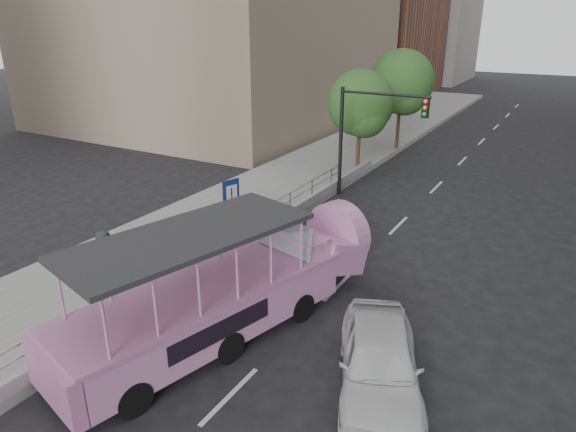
# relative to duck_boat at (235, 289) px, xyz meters

# --- Properties ---
(ground) EXTENTS (160.00, 160.00, 0.00)m
(ground) POSITION_rel_duck_boat_xyz_m (0.53, -0.41, -1.22)
(ground) COLOR black
(sidewalk) EXTENTS (5.50, 80.00, 0.30)m
(sidewalk) POSITION_rel_duck_boat_xyz_m (-5.22, 9.59, -1.07)
(sidewalk) COLOR #969691
(sidewalk) RESTS_ON ground
(kerb_wall) EXTENTS (0.24, 30.00, 0.36)m
(kerb_wall) POSITION_rel_duck_boat_xyz_m (-2.59, 1.59, -0.74)
(kerb_wall) COLOR #A6A7A1
(kerb_wall) RESTS_ON sidewalk
(guardrail) EXTENTS (0.07, 22.00, 0.71)m
(guardrail) POSITION_rel_duck_boat_xyz_m (-2.59, 1.59, -0.07)
(guardrail) COLOR silver
(guardrail) RESTS_ON kerb_wall
(duck_boat) EXTENTS (4.77, 10.14, 3.28)m
(duck_boat) POSITION_rel_duck_boat_xyz_m (0.00, 0.00, 0.00)
(duck_boat) COLOR black
(duck_boat) RESTS_ON ground
(car) EXTENTS (3.49, 4.93, 1.56)m
(car) POSITION_rel_duck_boat_xyz_m (4.40, -0.46, -0.44)
(car) COLOR silver
(car) RESTS_ON ground
(pedestrian_far) EXTENTS (0.79, 1.00, 1.80)m
(pedestrian_far) POSITION_rel_duck_boat_xyz_m (-4.62, -0.40, -0.02)
(pedestrian_far) COLOR #232A34
(pedestrian_far) RESTS_ON sidewalk
(parking_sign) EXTENTS (0.22, 0.67, 3.07)m
(parking_sign) POSITION_rel_duck_boat_xyz_m (-2.47, 3.35, 0.68)
(parking_sign) COLOR black
(parking_sign) RESTS_ON ground
(traffic_signal) EXTENTS (4.20, 0.32, 5.20)m
(traffic_signal) POSITION_rel_duck_boat_xyz_m (-1.18, 12.09, 2.28)
(traffic_signal) COLOR black
(traffic_signal) RESTS_ON ground
(street_tree_near) EXTENTS (3.52, 3.52, 5.72)m
(street_tree_near) POSITION_rel_duck_boat_xyz_m (-2.77, 15.52, 2.60)
(street_tree_near) COLOR #3B261A
(street_tree_near) RESTS_ON ground
(street_tree_far) EXTENTS (3.97, 3.97, 6.45)m
(street_tree_far) POSITION_rel_duck_boat_xyz_m (-2.57, 21.52, 3.09)
(street_tree_far) COLOR #3B261A
(street_tree_far) RESTS_ON ground
(midrise_stone_b) EXTENTS (16.00, 14.00, 20.00)m
(midrise_stone_b) POSITION_rel_duck_boat_xyz_m (-15.47, 63.59, 8.78)
(midrise_stone_b) COLOR gray
(midrise_stone_b) RESTS_ON ground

